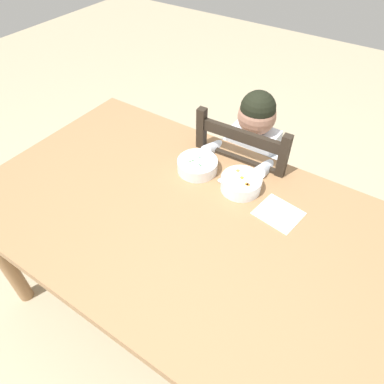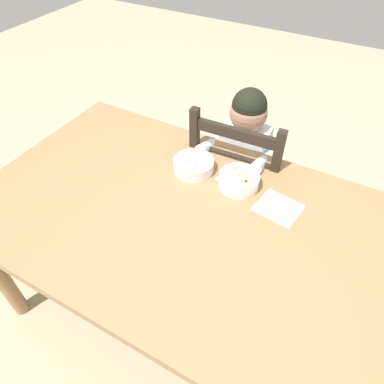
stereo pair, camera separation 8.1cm
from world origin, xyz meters
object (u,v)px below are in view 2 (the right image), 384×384
at_px(dining_table, 179,226).
at_px(spoon, 225,179).
at_px(child_figure, 241,155).
at_px(bowl_of_carrots, 239,180).
at_px(bowl_of_peas, 194,165).
at_px(dining_chair, 239,182).

distance_m(dining_table, spoon, 0.27).
bearing_deg(spoon, child_figure, 98.39).
height_order(child_figure, bowl_of_carrots, child_figure).
distance_m(child_figure, bowl_of_peas, 0.33).
xyz_separation_m(dining_table, dining_chair, (0.04, 0.54, -0.18)).
relative_size(dining_table, child_figure, 1.62).
height_order(dining_chair, child_figure, child_figure).
bearing_deg(bowl_of_carrots, bowl_of_peas, -179.99).
height_order(child_figure, spoon, child_figure).
height_order(bowl_of_carrots, spoon, bowl_of_carrots).
xyz_separation_m(child_figure, bowl_of_carrots, (0.10, -0.29, 0.11)).
xyz_separation_m(dining_chair, child_figure, (-0.00, -0.01, 0.19)).
distance_m(dining_chair, bowl_of_carrots, 0.44).
distance_m(dining_table, dining_chair, 0.57).
distance_m(bowl_of_carrots, spoon, 0.07).
bearing_deg(spoon, bowl_of_peas, -177.53).
relative_size(dining_chair, child_figure, 0.94).
xyz_separation_m(child_figure, bowl_of_peas, (-0.10, -0.29, 0.11)).
relative_size(bowl_of_peas, bowl_of_carrots, 1.05).
xyz_separation_m(bowl_of_peas, spoon, (0.15, 0.01, -0.02)).
bearing_deg(bowl_of_peas, spoon, 2.47).
distance_m(dining_chair, spoon, 0.40).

